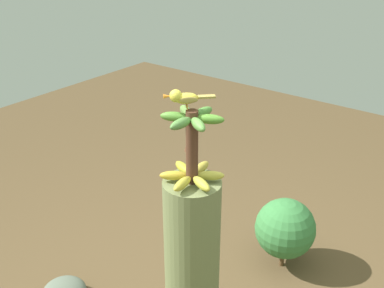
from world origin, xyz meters
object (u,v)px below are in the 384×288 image
at_px(banana_tree, 192,286).
at_px(perched_bird, 184,97).
at_px(banana_bunch, 192,147).
at_px(tropical_shrub, 285,228).

xyz_separation_m(banana_tree, perched_bird, (0.00, -0.04, 0.89)).
distance_m(banana_bunch, perched_bird, 0.20).
height_order(perched_bird, tropical_shrub, perched_bird).
bearing_deg(banana_tree, tropical_shrub, -179.33).
bearing_deg(perched_bird, banana_tree, 97.59).
height_order(banana_tree, banana_bunch, banana_bunch).
bearing_deg(perched_bird, banana_bunch, 98.86).
xyz_separation_m(perched_bird, tropical_shrub, (-0.98, 0.02, -1.15)).
bearing_deg(tropical_shrub, perched_bird, -1.42).
relative_size(banana_bunch, perched_bird, 2.00).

